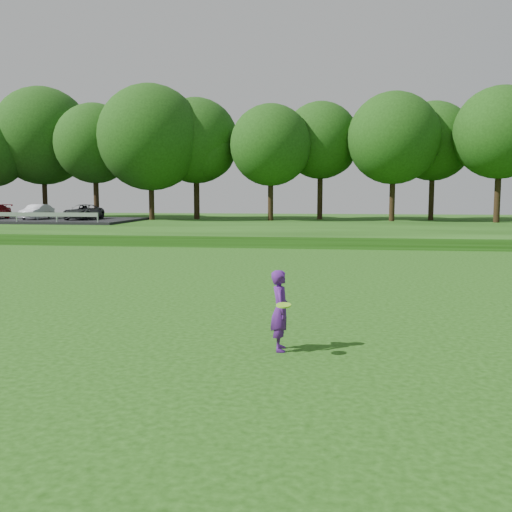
# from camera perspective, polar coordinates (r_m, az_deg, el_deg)

# --- Properties ---
(ground) EXTENTS (140.00, 140.00, 0.00)m
(ground) POSITION_cam_1_polar(r_m,az_deg,el_deg) (11.67, -12.62, -8.18)
(ground) COLOR #193F0C
(ground) RESTS_ON ground
(berm) EXTENTS (130.00, 30.00, 0.60)m
(berm) POSITION_cam_1_polar(r_m,az_deg,el_deg) (44.83, 2.69, 2.99)
(berm) COLOR #193F0C
(berm) RESTS_ON ground
(walking_path) EXTENTS (130.00, 1.60, 0.04)m
(walking_path) POSITION_cam_1_polar(r_m,az_deg,el_deg) (30.97, 0.37, 0.99)
(walking_path) COLOR gray
(walking_path) RESTS_ON ground
(treeline) EXTENTS (104.00, 7.00, 15.00)m
(treeline) POSITION_cam_1_polar(r_m,az_deg,el_deg) (49.02, 3.17, 12.40)
(treeline) COLOR #183C0D
(treeline) RESTS_ON berm
(woman) EXTENTS (0.45, 0.91, 1.50)m
(woman) POSITION_cam_1_polar(r_m,az_deg,el_deg) (10.50, 2.45, -5.46)
(woman) COLOR #501B7A
(woman) RESTS_ON ground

